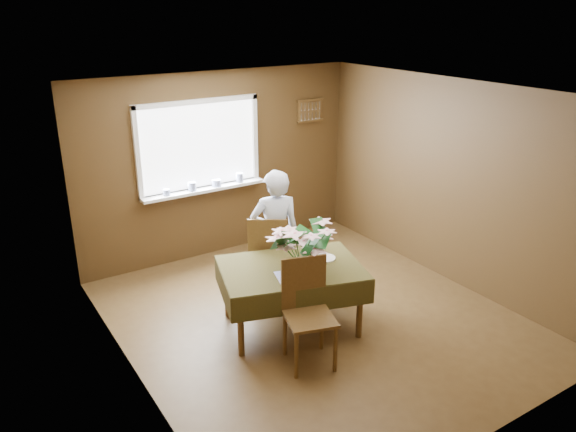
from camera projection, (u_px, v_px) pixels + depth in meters
floor at (315, 318)px, 6.27m from camera, size 4.50×4.50×0.00m
ceiling at (319, 92)px, 5.38m from camera, size 4.50×4.50×0.00m
wall_back at (220, 165)px, 7.60m from camera, size 4.00×0.00×4.00m
wall_front at (497, 305)px, 4.06m from camera, size 4.00×0.00×4.00m
wall_left at (127, 258)px, 4.81m from camera, size 0.00×4.50×4.50m
wall_right at (450, 183)px, 6.84m from camera, size 0.00×4.50×4.50m
window_assembly at (201, 161)px, 7.37m from camera, size 1.72×0.20×1.22m
spoon_rack at (310, 111)px, 8.09m from camera, size 0.44×0.05×0.33m
dining_table at (291, 274)px, 5.90m from camera, size 1.70×1.39×0.72m
chair_far at (268, 254)px, 6.52m from camera, size 0.62×0.62×1.04m
chair_near at (307, 308)px, 5.38m from camera, size 0.56×0.56×1.05m
seated_woman at (275, 236)px, 6.46m from camera, size 0.67×0.55×1.58m
flower_bouquet at (301, 244)px, 5.58m from camera, size 0.61×0.61×0.52m
side_plate at (325, 258)px, 6.06m from camera, size 0.29×0.29×0.01m
table_knife at (309, 270)px, 5.78m from camera, size 0.03×0.23×0.00m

